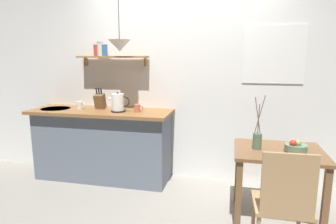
% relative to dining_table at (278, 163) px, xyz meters
% --- Properties ---
extents(ground_plane, '(14.00, 14.00, 0.00)m').
position_rel_dining_table_xyz_m(ground_plane, '(-1.11, 0.25, -0.59)').
color(ground_plane, gray).
extents(back_wall, '(6.80, 0.11, 2.70)m').
position_rel_dining_table_xyz_m(back_wall, '(-0.90, 0.90, 0.76)').
color(back_wall, white).
rests_on(back_wall, ground_plane).
extents(kitchen_counter, '(1.83, 0.63, 0.93)m').
position_rel_dining_table_xyz_m(kitchen_counter, '(-2.11, 0.57, -0.12)').
color(kitchen_counter, slate).
rests_on(kitchen_counter, ground_plane).
extents(wall_shelf, '(0.94, 0.20, 0.32)m').
position_rel_dining_table_xyz_m(wall_shelf, '(-2.09, 0.74, 1.06)').
color(wall_shelf, '#9E6B3D').
extents(dining_table, '(0.83, 0.68, 0.72)m').
position_rel_dining_table_xyz_m(dining_table, '(0.00, 0.00, 0.00)').
color(dining_table, brown).
rests_on(dining_table, ground_plane).
extents(dining_chair_near, '(0.44, 0.41, 0.95)m').
position_rel_dining_table_xyz_m(dining_chair_near, '(-0.05, -0.68, -0.06)').
color(dining_chair_near, tan).
rests_on(dining_chair_near, ground_plane).
extents(fruit_bowl, '(0.20, 0.20, 0.13)m').
position_rel_dining_table_xyz_m(fruit_bowl, '(0.14, -0.03, 0.19)').
color(fruit_bowl, slate).
rests_on(fruit_bowl, dining_table).
extents(twig_vase, '(0.10, 0.08, 0.53)m').
position_rel_dining_table_xyz_m(twig_vase, '(-0.21, -0.01, 0.22)').
color(twig_vase, '#567056').
rests_on(twig_vase, dining_table).
extents(electric_kettle, '(0.27, 0.18, 0.25)m').
position_rel_dining_table_xyz_m(electric_kettle, '(-1.84, 0.49, 0.45)').
color(electric_kettle, black).
rests_on(electric_kettle, kitchen_counter).
extents(knife_block, '(0.12, 0.15, 0.28)m').
position_rel_dining_table_xyz_m(knife_block, '(-2.15, 0.63, 0.45)').
color(knife_block, brown).
rests_on(knife_block, kitchen_counter).
extents(coffee_mug_by_sink, '(0.12, 0.08, 0.10)m').
position_rel_dining_table_xyz_m(coffee_mug_by_sink, '(-2.41, 0.57, 0.39)').
color(coffee_mug_by_sink, white).
rests_on(coffee_mug_by_sink, kitchen_counter).
extents(coffee_mug_spare, '(0.12, 0.08, 0.10)m').
position_rel_dining_table_xyz_m(coffee_mug_spare, '(-1.60, 0.52, 0.39)').
color(coffee_mug_spare, '#C6664C').
rests_on(coffee_mug_spare, kitchen_counter).
extents(pendant_lamp, '(0.27, 0.27, 0.61)m').
position_rel_dining_table_xyz_m(pendant_lamp, '(-1.80, 0.50, 1.15)').
color(pendant_lamp, black).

